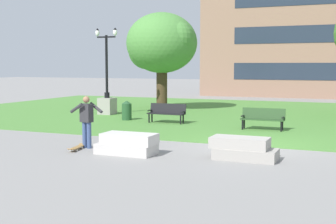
% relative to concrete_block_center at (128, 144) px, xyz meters
% --- Properties ---
extents(ground_plane, '(140.00, 140.00, 0.00)m').
position_rel_concrete_block_center_xyz_m(ground_plane, '(3.15, 2.76, -0.31)').
color(ground_plane, gray).
extents(grass_lawn, '(40.00, 20.00, 0.02)m').
position_rel_concrete_block_center_xyz_m(grass_lawn, '(3.15, 12.76, -0.30)').
color(grass_lawn, '#4C8438').
rests_on(grass_lawn, ground).
extents(concrete_block_center, '(1.84, 0.90, 0.64)m').
position_rel_concrete_block_center_xyz_m(concrete_block_center, '(0.00, 0.00, 0.00)').
color(concrete_block_center, '#BCB7B2').
rests_on(concrete_block_center, ground).
extents(concrete_block_left, '(1.90, 0.90, 0.64)m').
position_rel_concrete_block_center_xyz_m(concrete_block_left, '(3.46, 0.57, 0.00)').
color(concrete_block_left, '#9E9991').
rests_on(concrete_block_left, ground).
extents(person_skateboarder, '(1.05, 0.58, 1.71)m').
position_rel_concrete_block_center_xyz_m(person_skateboarder, '(-1.72, 0.41, 0.67)').
color(person_skateboarder, '#384C7A').
rests_on(person_skateboarder, ground).
extents(skateboard, '(0.38, 1.04, 0.14)m').
position_rel_concrete_block_center_xyz_m(skateboard, '(-1.83, -0.04, -0.22)').
color(skateboard, olive).
rests_on(skateboard, ground).
extents(park_bench_near_left, '(1.80, 0.54, 0.90)m').
position_rel_concrete_block_center_xyz_m(park_bench_near_left, '(2.76, 6.86, 0.23)').
color(park_bench_near_left, '#284723').
rests_on(park_bench_near_left, grass_lawn).
extents(park_bench_far_left, '(1.81, 0.55, 0.90)m').
position_rel_concrete_block_center_xyz_m(park_bench_far_left, '(-1.85, 7.45, 0.23)').
color(park_bench_far_left, black).
rests_on(park_bench_far_left, grass_lawn).
extents(lamp_post_left, '(1.32, 0.80, 4.71)m').
position_rel_concrete_block_center_xyz_m(lamp_post_left, '(-6.41, 9.77, 0.68)').
color(lamp_post_left, gray).
rests_on(lamp_post_left, grass_lawn).
extents(tree_near_right, '(4.47, 4.26, 5.83)m').
position_rel_concrete_block_center_xyz_m(tree_near_right, '(-4.75, 13.41, 3.66)').
color(tree_near_right, '#42301E').
rests_on(tree_near_right, grass_lawn).
extents(trash_bin, '(0.49, 0.49, 0.96)m').
position_rel_concrete_block_center_xyz_m(trash_bin, '(-4.14, 7.77, 0.20)').
color(trash_bin, '#234C28').
rests_on(trash_bin, grass_lawn).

